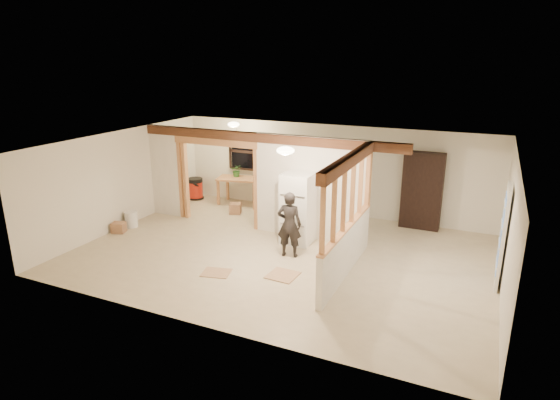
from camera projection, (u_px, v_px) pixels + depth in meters
The scene contains 30 objects.
floor at pixel (282, 254), 10.57m from camera, with size 9.00×6.50×0.01m, color beige.
ceiling at pixel (282, 144), 9.83m from camera, with size 9.00×6.50×0.01m, color white.
wall_back at pixel (330, 169), 13.03m from camera, with size 9.00×0.01×2.50m, color silver.
wall_front at pixel (197, 256), 7.38m from camera, with size 9.00×0.01×2.50m, color silver.
wall_left at pixel (122, 179), 11.99m from camera, with size 0.01×6.50×2.50m, color silver.
wall_right at pixel (509, 232), 8.42m from camera, with size 0.01×6.50×2.50m, color silver.
partition_left_stub at pixel (166, 171), 12.85m from camera, with size 0.90×0.12×2.50m, color white.
partition_center at pixel (310, 188), 11.17m from camera, with size 2.80×0.12×2.50m, color white.
doorway_frame at pixel (217, 183), 12.24m from camera, with size 2.46×0.14×2.20m, color tan.
header_beam_back at pixel (265, 138), 11.31m from camera, with size 7.00×0.18×0.22m, color #58321E.
header_beam_right at pixel (350, 160), 8.89m from camera, with size 0.18×3.30×0.22m, color #58321E.
pony_wall at pixel (346, 251), 9.44m from camera, with size 0.12×3.20×1.00m, color white.
stud_partition at pixel (348, 196), 9.10m from camera, with size 0.14×3.20×1.32m, color tan.
window_back at pixel (246, 152), 13.90m from camera, with size 1.12×0.10×1.10m, color black.
french_door at pixel (503, 236), 8.87m from camera, with size 0.12×0.86×2.00m, color white.
ceiling_dome_main at pixel (285, 151), 9.29m from camera, with size 0.36×0.36×0.16m, color #FFEABF.
ceiling_dome_util at pixel (233, 124), 12.83m from camera, with size 0.32×0.32×0.14m, color #FFEABF.
hanging_bulb at pixel (237, 141), 12.11m from camera, with size 0.07×0.07×0.07m, color #FFD88C.
refrigerator at pixel (298, 208), 11.00m from camera, with size 0.70×0.68×1.70m, color white.
woman at pixel (289, 225), 10.25m from camera, with size 0.54×0.35×1.48m, color black.
work_table at pixel (240, 191), 13.95m from camera, with size 1.32×0.66×0.83m, color tan.
potted_plant at pixel (237, 171), 13.89m from camera, with size 0.34×0.29×0.38m, color #35732F.
shop_vac at pixel (195, 188), 14.53m from camera, with size 0.51×0.51×0.67m, color #A01B0D.
bookshelf at pixel (422, 191), 11.89m from camera, with size 0.99×0.33×1.99m, color black.
bucket at pixel (131, 219), 12.19m from camera, with size 0.33×0.33×0.42m, color silver.
box_util_a at pixel (266, 220), 12.26m from camera, with size 0.37×0.32×0.32m, color #9D6D4C.
box_util_b at pixel (235, 208), 13.25m from camera, with size 0.31×0.31×0.29m, color #9D6D4C.
box_front at pixel (119, 228), 11.81m from camera, with size 0.32×0.26×0.26m, color #9D6D4C.
floor_panel_near at pixel (283, 275), 9.51m from camera, with size 0.58×0.58×0.02m, color tan.
floor_panel_far at pixel (216, 273), 9.62m from camera, with size 0.57×0.46×0.02m, color tan.
Camera 1 is at (4.00, -8.88, 4.28)m, focal length 30.00 mm.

